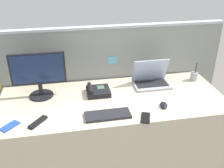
% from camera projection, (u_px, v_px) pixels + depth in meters
% --- Properties ---
extents(ground_plane, '(10.00, 10.00, 0.00)m').
position_uv_depth(ground_plane, '(113.00, 163.00, 2.63)').
color(ground_plane, slate).
extents(desk, '(1.97, 0.80, 0.75)m').
position_uv_depth(desk, '(113.00, 133.00, 2.46)').
color(desk, beige).
rests_on(desk, ground_plane).
extents(cubicle_divider, '(2.41, 0.08, 1.28)m').
position_uv_depth(cubicle_divider, '(105.00, 86.00, 2.72)').
color(cubicle_divider, gray).
rests_on(cubicle_divider, ground_plane).
extents(desktop_monitor, '(0.47, 0.21, 0.40)m').
position_uv_depth(desktop_monitor, '(38.00, 73.00, 2.23)').
color(desktop_monitor, black).
rests_on(desktop_monitor, desk).
extents(laptop, '(0.34, 0.23, 0.25)m').
position_uv_depth(laptop, '(151.00, 78.00, 2.50)').
color(laptop, '#9EA0A8').
rests_on(laptop, desk).
extents(desk_phone, '(0.21, 0.20, 0.08)m').
position_uv_depth(desk_phone, '(97.00, 91.00, 2.35)').
color(desk_phone, black).
rests_on(desk_phone, desk).
extents(keyboard_main, '(0.36, 0.14, 0.02)m').
position_uv_depth(keyboard_main, '(108.00, 115.00, 2.04)').
color(keyboard_main, '#232328').
rests_on(keyboard_main, desk).
extents(computer_mouse_right_hand, '(0.08, 0.11, 0.03)m').
position_uv_depth(computer_mouse_right_hand, '(164.00, 105.00, 2.16)').
color(computer_mouse_right_hand, black).
rests_on(computer_mouse_right_hand, desk).
extents(pen_cup, '(0.07, 0.07, 0.18)m').
position_uv_depth(pen_cup, '(194.00, 76.00, 2.59)').
color(pen_cup, '#99999E').
rests_on(pen_cup, desk).
extents(cell_phone_blue_case, '(0.15, 0.15, 0.01)m').
position_uv_depth(cell_phone_blue_case, '(10.00, 126.00, 1.92)').
color(cell_phone_blue_case, blue).
rests_on(cell_phone_blue_case, desk).
extents(cell_phone_black_slab, '(0.11, 0.16, 0.01)m').
position_uv_depth(cell_phone_black_slab, '(146.00, 118.00, 2.02)').
color(cell_phone_black_slab, black).
rests_on(cell_phone_black_slab, desk).
extents(tv_remote, '(0.14, 0.16, 0.02)m').
position_uv_depth(tv_remote, '(38.00, 122.00, 1.96)').
color(tv_remote, black).
rests_on(tv_remote, desk).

